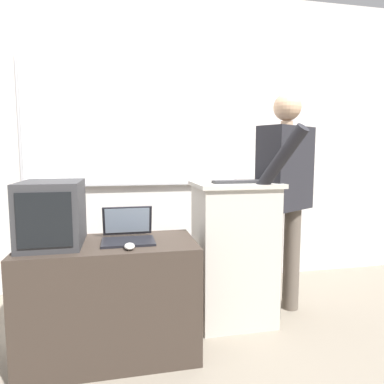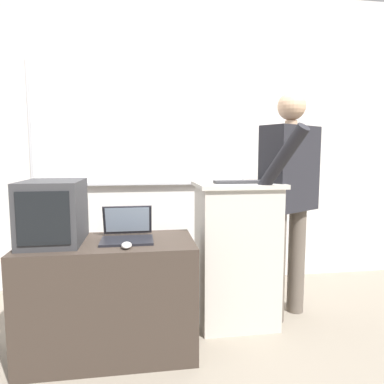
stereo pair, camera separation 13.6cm
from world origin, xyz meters
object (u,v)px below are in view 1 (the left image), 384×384
Objects in this scene: lectern_podium at (234,252)px; crt_monitor at (52,213)px; side_desk at (111,299)px; wireless_keyboard at (240,182)px; laptop at (128,231)px; computer_mouse_by_laptop at (129,246)px; person_presenter at (285,188)px.

crt_monitor reaches higher than lectern_podium.
side_desk is at bearing -4.13° from crt_monitor.
lectern_podium is 1.00× the size of side_desk.
wireless_keyboard reaches higher than lectern_podium.
laptop reaches higher than side_desk.
wireless_keyboard is at bearing 12.77° from side_desk.
laptop is 0.71× the size of crt_monitor.
lectern_podium is 10.45× the size of computer_mouse_by_laptop.
crt_monitor is at bearing -171.56° from wireless_keyboard.
person_presenter is 0.40m from wireless_keyboard.
crt_monitor is (-1.21, -0.24, 0.38)m from lectern_podium.
person_presenter is at bearing 21.16° from computer_mouse_by_laptop.
laptop is 3.18× the size of computer_mouse_by_laptop.
side_desk is at bearing -160.44° from laptop.
laptop is at bearing -168.22° from wireless_keyboard.
lectern_podium reaches higher than side_desk.
wireless_keyboard reaches higher than laptop.
computer_mouse_by_laptop is at bearing -55.93° from side_desk.
computer_mouse_by_laptop is (0.00, -0.21, -0.04)m from laptop.
person_presenter reaches higher than crt_monitor.
lectern_podium is 0.62× the size of person_presenter.
computer_mouse_by_laptop reaches higher than side_desk.
lectern_podium is at bearing 152.60° from person_presenter.
laptop is at bearing -163.62° from lectern_podium.
lectern_podium is 2.62× the size of wireless_keyboard.
laptop is 0.80× the size of wireless_keyboard.
computer_mouse_by_laptop is at bearing -154.57° from wireless_keyboard.
person_presenter is at bearing 9.21° from crt_monitor.
person_presenter is 3.82× the size of crt_monitor.
crt_monitor reaches higher than laptop.
crt_monitor is at bearing 159.25° from person_presenter.
lectern_podium reaches higher than laptop.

